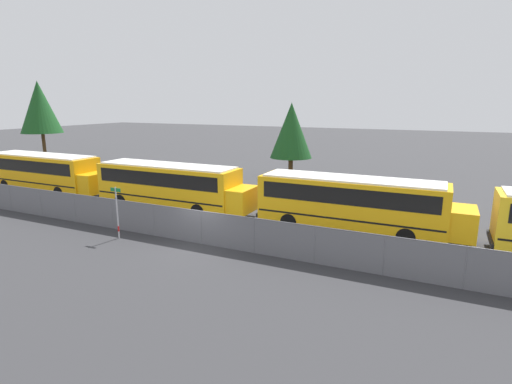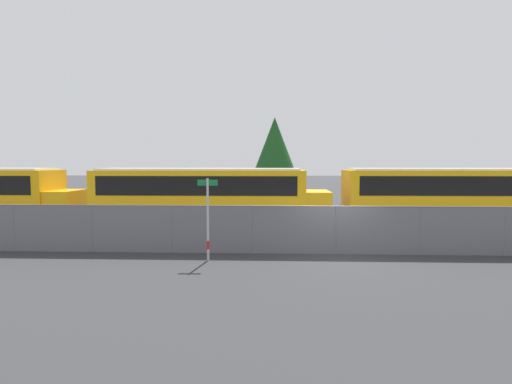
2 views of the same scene
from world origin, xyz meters
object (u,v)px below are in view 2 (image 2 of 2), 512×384
object	(u,v)px
school_bus_2	(205,194)
tree_0	(275,148)
street_sign	(208,217)
school_bus_3	(455,194)

from	to	relation	value
school_bus_2	tree_0	world-z (taller)	tree_0
street_sign	tree_0	xyz separation A→B (m)	(2.44, 20.32, 3.16)
school_bus_3	street_sign	world-z (taller)	school_bus_3
tree_0	street_sign	bearing A→B (deg)	-96.85
street_sign	tree_0	bearing A→B (deg)	83.15
street_sign	tree_0	world-z (taller)	tree_0
school_bus_2	street_sign	size ratio (longest dim) A/B	4.09
school_bus_2	street_sign	world-z (taller)	school_bus_2
school_bus_2	school_bus_3	bearing A→B (deg)	1.69
school_bus_3	tree_0	world-z (taller)	tree_0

